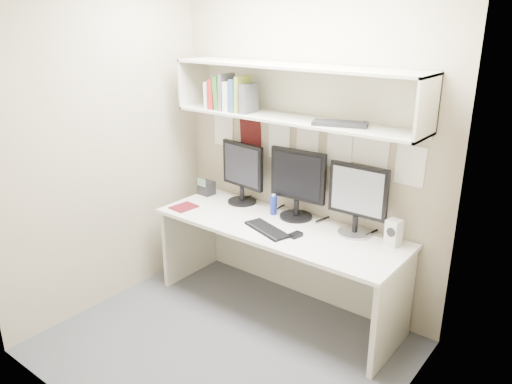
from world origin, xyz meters
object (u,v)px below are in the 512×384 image
Objects in this scene: monitor_center at (297,182)px; keyboard at (267,229)px; desk at (278,267)px; monitor_left at (242,171)px; speaker at (394,232)px; maroon_notebook at (184,207)px; monitor_right at (357,198)px; desk_phone at (206,188)px.

monitor_center is 0.46m from keyboard.
desk is 0.87m from monitor_left.
speaker is 1.72m from maroon_notebook.
maroon_notebook is at bearing -120.28° from monitor_left.
desk is at bearing 104.95° from keyboard.
monitor_center is at bearing 104.23° from keyboard.
speaker is at bearing 18.60° from maroon_notebook.
maroon_notebook is at bearing -157.50° from monitor_center.
monitor_right is 1.46m from maroon_notebook.
speaker is at bearing 4.03° from desk_phone.
monitor_center reaches higher than desk_phone.
speaker reaches higher than desk_phone.
speaker is at bearing -3.59° from monitor_center.
speaker reaches higher than maroon_notebook.
keyboard is (-0.01, -0.14, 0.37)m from desk.
maroon_notebook is (-0.83, -0.05, -0.00)m from keyboard.
desk is at bearing -97.67° from monitor_center.
monitor_right is 2.79× the size of speaker.
maroon_notebook is (-0.30, -0.41, -0.27)m from monitor_left.
monitor_center is 2.73× the size of maroon_notebook.
monitor_center reaches higher than monitor_left.
speaker is (0.84, 0.35, 0.08)m from keyboard.
keyboard is 2.52× the size of desk_phone.
monitor_left is at bearing 58.55° from maroon_notebook.
monitor_left is 0.99× the size of monitor_right.
desk is at bearing -15.70° from monitor_left.
desk_phone is at bearing -179.12° from monitor_right.
speaker is at bearing 6.01° from monitor_left.
monitor_center is 3.45× the size of desk_phone.
monitor_center is 0.84m from speaker.
monitor_right is at bearing -172.95° from speaker.
maroon_notebook is (-1.38, -0.41, -0.28)m from monitor_right.
desk_phone is at bearing -169.59° from speaker.
monitor_center is at bearing 30.62° from maroon_notebook.
keyboard is at bearing 8.58° from maroon_notebook.
keyboard is 2.15× the size of speaker.
maroon_notebook is 0.37m from desk_phone.
monitor_left is at bearing -171.22° from speaker.
monitor_right is at bearing 52.00° from keyboard.
keyboard is 0.97m from desk_phone.
desk_phone reaches higher than desk.
monitor_right is at bearing -2.78° from monitor_center.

